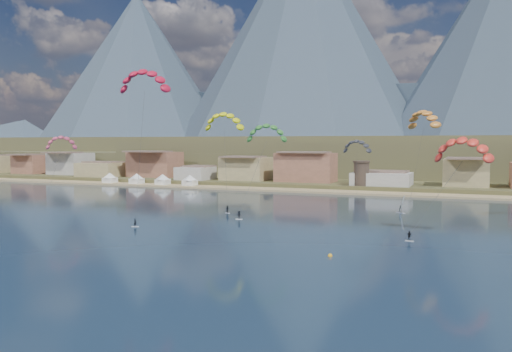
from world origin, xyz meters
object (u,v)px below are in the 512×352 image
(watchtower, at_px, (361,173))
(kitesurfer_red, at_px, (144,78))
(windsurfer, at_px, (401,208))
(buoy, at_px, (330,256))
(kitesurfer_yellow, at_px, (224,119))
(kitesurfer_orange, at_px, (463,146))
(kitesurfer_green, at_px, (266,131))

(watchtower, distance_m, kitesurfer_red, 91.69)
(windsurfer, xyz_separation_m, buoy, (-3.44, -53.24, -1.19))
(kitesurfer_yellow, xyz_separation_m, kitesurfer_orange, (58.69, -22.82, -6.78))
(kitesurfer_green, bearing_deg, watchtower, 81.84)
(kitesurfer_yellow, relative_size, windsurfer, 6.58)
(kitesurfer_green, bearing_deg, kitesurfer_orange, -17.31)
(watchtower, xyz_separation_m, kitesurfer_green, (-9.36, -65.28, 13.12))
(watchtower, relative_size, kitesurfer_orange, 0.42)
(kitesurfer_green, distance_m, windsurfer, 36.98)
(kitesurfer_red, xyz_separation_m, kitesurfer_orange, (64.75, 4.02, -14.69))
(kitesurfer_green, bearing_deg, kitesurfer_yellow, 148.96)
(watchtower, bearing_deg, buoy, -81.11)
(watchtower, distance_m, windsurfer, 55.67)
(watchtower, distance_m, kitesurfer_green, 67.25)
(watchtower, distance_m, kitesurfer_orange, 86.19)
(kitesurfer_red, height_order, buoy, kitesurfer_red)
(kitesurfer_orange, bearing_deg, kitesurfer_red, -176.45)
(kitesurfer_red, distance_m, kitesurfer_yellow, 28.62)
(windsurfer, height_order, buoy, windsurfer)
(kitesurfer_yellow, xyz_separation_m, buoy, (41.39, -49.11, -22.84))
(kitesurfer_orange, bearing_deg, buoy, -123.35)
(kitesurfer_red, xyz_separation_m, kitesurfer_green, (21.67, 17.44, -11.37))
(kitesurfer_yellow, distance_m, kitesurfer_green, 18.55)
(kitesurfer_red, height_order, kitesurfer_yellow, kitesurfer_red)
(kitesurfer_yellow, bearing_deg, watchtower, 65.92)
(kitesurfer_orange, bearing_deg, watchtower, 113.19)
(kitesurfer_yellow, height_order, windsurfer, kitesurfer_yellow)
(kitesurfer_red, height_order, kitesurfer_orange, kitesurfer_red)
(buoy, bearing_deg, kitesurfer_orange, 56.65)
(kitesurfer_orange, distance_m, buoy, 35.33)
(kitesurfer_red, distance_m, kitesurfer_green, 30.05)
(windsurfer, bearing_deg, buoy, -93.70)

